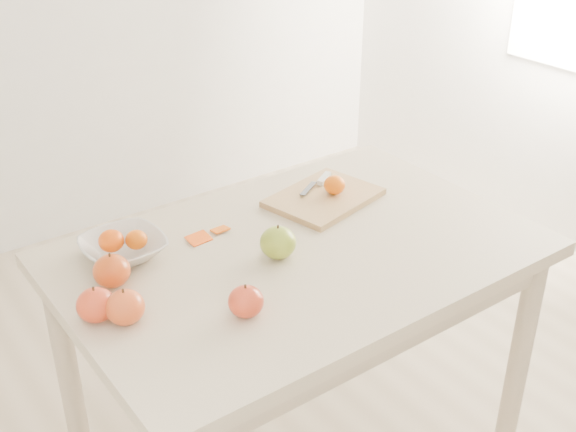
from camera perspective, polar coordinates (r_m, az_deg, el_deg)
table at (r=1.90m, az=0.89°, el=-5.06°), size 1.20×0.80×0.75m
cutting_board at (r=2.08m, az=2.85°, el=1.46°), size 0.35×0.29×0.02m
board_tangerine at (r=2.07m, az=3.70°, el=2.47°), size 0.06×0.06×0.05m
fruit_bowl at (r=1.84m, az=-12.87°, el=-2.49°), size 0.20×0.20×0.05m
bowl_tangerine_near at (r=1.83m, az=-13.79°, el=-1.92°), size 0.06×0.06×0.06m
bowl_tangerine_far at (r=1.83m, az=-11.90°, el=-1.84°), size 0.06×0.06×0.05m
orange_peel_a at (r=1.89m, az=-7.06°, el=-1.88°), size 0.06×0.05×0.01m
orange_peel_b at (r=1.93m, az=-5.38°, el=-1.13°), size 0.05×0.04×0.01m
paring_knife at (r=2.15m, az=2.66°, el=2.86°), size 0.16×0.09×0.01m
apple_green at (r=1.79m, az=-0.79°, el=-2.11°), size 0.09×0.09×0.08m
apple_red_a at (r=1.73m, az=-13.76°, el=-4.24°), size 0.09×0.09×0.08m
apple_red_b at (r=1.60m, az=-12.74°, el=-7.04°), size 0.09×0.09×0.08m
apple_red_c at (r=1.59m, az=-3.35°, el=-6.76°), size 0.08×0.08×0.07m
apple_red_d at (r=1.62m, az=-14.94°, el=-6.81°), size 0.09×0.09×0.08m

